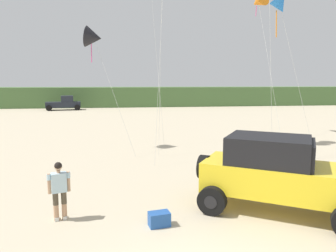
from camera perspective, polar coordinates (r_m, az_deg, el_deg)
The scene contains 8 objects.
dune_ridge at distance 52.61m, azimuth -0.53°, elevation 5.44°, with size 90.00×7.52×3.06m, color #4C703D.
jeep at distance 9.90m, azimuth 19.26°, elevation -7.95°, with size 4.96×4.31×2.26m.
person_watching at distance 9.37m, azimuth -19.18°, elevation -10.55°, with size 0.60×0.39×1.67m.
cooler_box at distance 8.79m, azimuth -1.60°, elevation -16.56°, with size 0.56×0.36×0.38m, color #23519E.
distant_pickup at distance 46.08m, azimuth -18.34°, elevation 3.94°, with size 4.85×3.05×1.98m.
kite_blue_swept at distance 18.71m, azimuth -13.36°, elevation 15.38°, with size 2.75×3.34×7.02m.
kite_orange_streamer at distance 18.01m, azimuth 19.69°, elevation 19.82°, with size 2.29×1.69×8.17m.
kite_pink_ribbon at distance 25.59m, azimuth 16.12°, elevation 20.91°, with size 1.68×5.33×10.46m.
Camera 1 is at (-1.49, -4.84, 3.84)m, focal length 33.52 mm.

